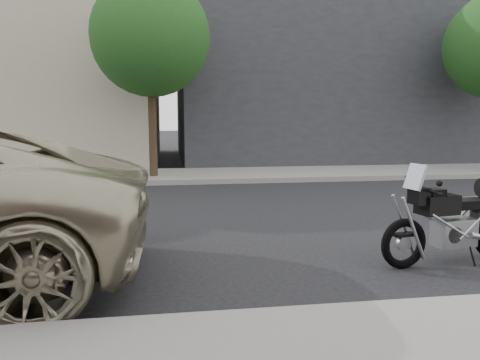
# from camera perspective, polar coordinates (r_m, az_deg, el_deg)

# --- Properties ---
(ground) EXTENTS (120.00, 120.00, 0.00)m
(ground) POSITION_cam_1_polar(r_m,az_deg,el_deg) (8.34, 2.32, -5.30)
(ground) COLOR black
(ground) RESTS_ON ground
(far_sidewalk) EXTENTS (44.00, 3.00, 0.15)m
(far_sidewalk) POSITION_cam_1_polar(r_m,az_deg,el_deg) (14.67, -2.56, 0.61)
(far_sidewalk) COLOR gray
(far_sidewalk) RESTS_ON ground
(far_building_dark) EXTENTS (16.00, 11.00, 7.00)m
(far_building_dark) POSITION_cam_1_polar(r_m,az_deg,el_deg) (23.18, 13.22, 11.48)
(far_building_dark) COLOR #2B2B30
(far_building_dark) RESTS_ON ground
(street_tree_mid) EXTENTS (3.40, 3.40, 5.70)m
(street_tree_mid) POSITION_cam_1_polar(r_m,az_deg,el_deg) (14.17, -10.86, 16.73)
(street_tree_mid) COLOR #3B2C1B
(street_tree_mid) RESTS_ON far_sidewalk
(motorcycle) EXTENTS (2.06, 0.87, 1.31)m
(motorcycle) POSITION_cam_1_polar(r_m,az_deg,el_deg) (6.69, 25.12, -4.31)
(motorcycle) COLOR black
(motorcycle) RESTS_ON ground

